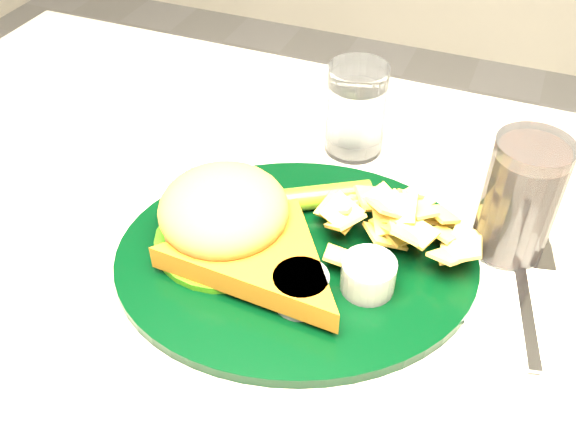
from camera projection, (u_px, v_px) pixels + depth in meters
name	position (u px, v px, depth m)	size (l,w,h in m)	color
dinner_plate	(297.00, 231.00, 0.61)	(0.35, 0.30, 0.08)	black
water_glass	(356.00, 109.00, 0.74)	(0.07, 0.07, 0.11)	white
cola_glass	(519.00, 200.00, 0.60)	(0.07, 0.07, 0.13)	black
fork_napkin	(528.00, 307.00, 0.58)	(0.12, 0.16, 0.01)	white
ramekin	(173.00, 174.00, 0.72)	(0.04, 0.04, 0.03)	white
wrapped_straw	(283.00, 190.00, 0.71)	(0.19, 0.07, 0.01)	white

